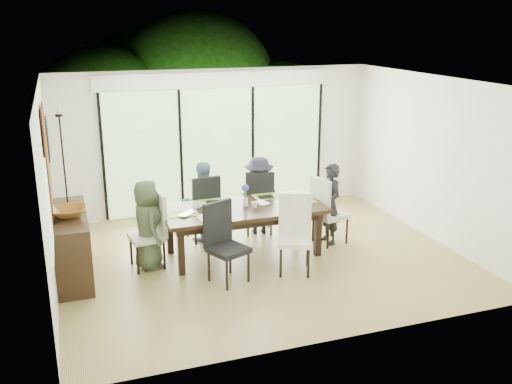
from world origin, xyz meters
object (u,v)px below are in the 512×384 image
object	(u,v)px
chair_near_right	(295,235)
cup_c	(289,197)
person_far_left	(202,201)
sideboard	(72,245)
table_top	(243,209)
chair_far_left	(202,206)
chair_left_end	(146,231)
laptop	(191,214)
cup_a	(197,206)
person_right_end	(330,204)
person_far_right	(259,195)
chair_right_end	(331,210)
chair_far_right	(259,200)
vase	(245,202)
chair_near_left	(228,244)
cup_b	(255,205)
person_left_end	(147,225)
bowl	(69,212)

from	to	relation	value
chair_near_right	cup_c	distance (m)	1.05
person_far_left	sideboard	size ratio (longest dim) A/B	0.80
table_top	sideboard	distance (m)	2.57
chair_far_left	person_far_left	world-z (taller)	person_far_left
cup_c	chair_left_end	bearing A→B (deg)	-177.51
laptop	sideboard	size ratio (longest dim) A/B	0.20
cup_a	table_top	bearing A→B (deg)	-12.09
chair_far_left	cup_a	size ratio (longest dim) A/B	8.87
person_right_end	person_far_right	world-z (taller)	same
chair_right_end	person_far_left	distance (m)	2.12
chair_left_end	chair_near_right	bearing A→B (deg)	59.78
person_right_end	cup_c	size ratio (longest dim) A/B	10.40
chair_far_right	laptop	distance (m)	1.71
laptop	chair_left_end	bearing A→B (deg)	130.12
chair_far_left	vase	distance (m)	0.98
sideboard	chair_far_left	bearing A→B (deg)	20.60
chair_right_end	chair_near_left	bearing A→B (deg)	100.67
chair_far_right	chair_near_right	size ratio (longest dim) A/B	1.00
chair_near_left	cup_c	size ratio (longest dim) A/B	8.87
laptop	chair_right_end	bearing A→B (deg)	-38.70
table_top	chair_near_right	xyz separation A→B (m)	(0.50, -0.87, -0.18)
chair_far_left	person_far_right	bearing A→B (deg)	171.66
chair_near_right	cup_c	xyz separation A→B (m)	(0.30, 0.97, 0.26)
chair_far_left	cup_b	distance (m)	1.15
laptop	cup_a	distance (m)	0.29
chair_far_right	laptop	world-z (taller)	chair_far_right
table_top	chair_far_left	bearing A→B (deg)	117.90
table_top	chair_left_end	size ratio (longest dim) A/B	2.18
chair_far_right	person_right_end	bearing A→B (deg)	151.80
person_far_left	chair_near_left	bearing A→B (deg)	78.51
person_far_left	person_far_right	distance (m)	1.00
person_left_end	chair_near_right	bearing A→B (deg)	-121.54
person_right_end	laptop	bearing A→B (deg)	-93.54
chair_left_end	bowl	bearing A→B (deg)	-94.55
person_right_end	chair_far_right	bearing A→B (deg)	-138.42
chair_far_left	bowl	distance (m)	2.32
laptop	cup_b	size ratio (longest dim) A/B	3.30
chair_near_right	person_left_end	bearing A→B (deg)	178.55
cup_b	bowl	world-z (taller)	bowl
person_left_end	person_right_end	size ratio (longest dim) A/B	1.00
person_far_right	bowl	world-z (taller)	person_far_right
chair_far_right	sideboard	distance (m)	3.20
chair_near_left	laptop	xyz separation A→B (m)	(-0.35, 0.77, 0.22)
chair_near_left	person_right_end	distance (m)	2.16
chair_far_right	table_top	bearing A→B (deg)	71.33
chair_left_end	sideboard	bearing A→B (deg)	-99.99
cup_b	person_far_left	bearing A→B (deg)	122.83
sideboard	vase	bearing A→B (deg)	-0.23
cup_a	bowl	xyz separation A→B (m)	(-1.85, -0.19, 0.17)
chair_right_end	vase	distance (m)	1.48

